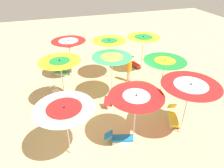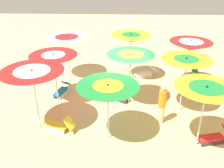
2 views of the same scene
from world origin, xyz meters
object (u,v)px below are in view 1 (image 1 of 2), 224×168
object	(u,v)px
beach_umbrella_5	(165,63)
lounger_5	(135,64)
beach_umbrella_3	(60,65)
beach_umbrella_0	(65,111)
lounger_0	(173,117)
beach_umbrella_6	(69,44)
lounger_4	(61,72)
lounger_3	(110,99)
beach_umbrella_7	(109,43)
beach_umbrella_1	(136,101)
beach_ball	(160,59)
lounger_1	(120,138)
beach_umbrella_8	(143,39)
beach_umbrella_2	(190,89)
beach_umbrella_4	(112,61)
beachgoer_0	(129,69)
lounger_2	(58,93)

from	to	relation	value
beach_umbrella_5	lounger_5	bearing A→B (deg)	-91.82
beach_umbrella_3	beach_umbrella_5	distance (m)	5.03
beach_umbrella_0	beach_umbrella_5	bearing A→B (deg)	-155.34
beach_umbrella_3	lounger_0	world-z (taller)	beach_umbrella_3
beach_umbrella_6	lounger_5	world-z (taller)	beach_umbrella_6
beach_umbrella_6	lounger_4	bearing A→B (deg)	-35.03
beach_umbrella_6	lounger_3	distance (m)	4.13
beach_umbrella_0	beach_umbrella_7	xyz separation A→B (m)	(-3.20, -5.32, 0.12)
beach_umbrella_1	beach_umbrella_5	distance (m)	3.55
beach_ball	lounger_1	bearing A→B (deg)	50.34
beach_umbrella_3	beach_umbrella_7	size ratio (longest dim) A/B	1.03
lounger_3	beach_umbrella_8	bearing A→B (deg)	-17.44
beach_umbrella_2	beach_umbrella_7	xyz separation A→B (m)	(1.45, -5.62, -0.02)
beach_umbrella_4	beach_umbrella_8	bearing A→B (deg)	-140.14
lounger_0	lounger_1	xyz separation A→B (m)	(2.72, 0.45, -0.02)
beach_umbrella_4	beach_umbrella_5	distance (m)	2.60
lounger_4	lounger_0	bearing A→B (deg)	-19.88
lounger_5	beach_umbrella_6	bearing A→B (deg)	-103.44
beach_umbrella_1	beach_umbrella_3	world-z (taller)	beach_umbrella_3
lounger_3	beachgoer_0	xyz separation A→B (m)	(-1.74, -1.73, 0.64)
beach_umbrella_0	beach_ball	bearing A→B (deg)	-138.90
beach_umbrella_7	lounger_1	xyz separation A→B (m)	(1.18, 5.34, -2.01)
beach_umbrella_6	lounger_5	distance (m)	4.71
beach_umbrella_1	beach_umbrella_6	size ratio (longest dim) A/B	0.94
beach_umbrella_5	beach_umbrella_6	size ratio (longest dim) A/B	0.91
beach_umbrella_6	beach_umbrella_7	xyz separation A→B (m)	(-2.23, 0.71, 0.06)
beach_umbrella_8	lounger_4	world-z (taller)	beach_umbrella_8
beach_umbrella_4	lounger_3	world-z (taller)	beach_umbrella_4
lounger_2	lounger_4	size ratio (longest dim) A/B	1.13
beach_umbrella_0	lounger_5	world-z (taller)	beach_umbrella_0
beach_umbrella_5	lounger_5	size ratio (longest dim) A/B	1.80
beach_umbrella_2	beachgoer_0	xyz separation A→B (m)	(0.52, -4.68, -1.36)
beach_umbrella_1	beach_umbrella_4	distance (m)	3.25
beach_umbrella_3	lounger_5	xyz separation A→B (m)	(-5.06, -2.84, -2.02)
beach_umbrella_2	beach_umbrella_3	xyz separation A→B (m)	(4.45, -3.57, 0.01)
beach_umbrella_7	lounger_5	distance (m)	2.97
beach_umbrella_2	beach_umbrella_8	distance (m)	5.83
beach_umbrella_6	lounger_0	distance (m)	7.02
beach_umbrella_6	lounger_2	distance (m)	2.96
beach_umbrella_4	lounger_2	bearing A→B (deg)	-18.17
beach_umbrella_3	lounger_0	size ratio (longest dim) A/B	1.90
lounger_0	beach_ball	xyz separation A→B (m)	(-2.61, -5.98, -0.07)
beach_ball	beach_umbrella_1	bearing A→B (deg)	53.55
beach_umbrella_2	beach_umbrella_8	size ratio (longest dim) A/B	1.05
beach_umbrella_2	beach_umbrella_7	distance (m)	5.80
beach_umbrella_5	lounger_5	world-z (taller)	beach_umbrella_5
beach_umbrella_0	beach_umbrella_1	distance (m)	2.56
lounger_3	beachgoer_0	size ratio (longest dim) A/B	0.74
beach_umbrella_7	beach_ball	xyz separation A→B (m)	(-4.15, -1.09, -2.06)
beach_umbrella_5	beach_umbrella_6	distance (m)	5.56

